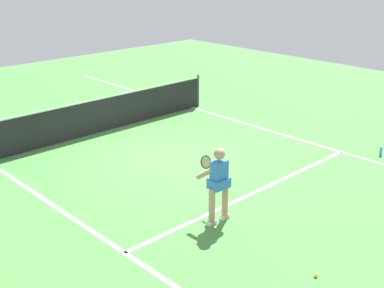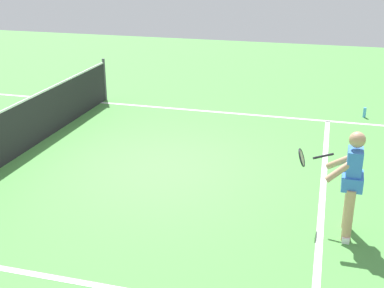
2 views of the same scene
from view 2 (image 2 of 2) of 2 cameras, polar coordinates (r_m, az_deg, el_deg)
name	(u,v)px [view 2 (image 2 of 2)]	position (r m, az deg, el deg)	size (l,w,h in m)	color
ground_plane	(162,167)	(9.43, -3.43, -2.62)	(27.84, 27.84, 0.00)	#4C9342
service_line_marking	(323,185)	(9.00, 14.61, -4.50)	(7.15, 0.10, 0.01)	white
sideline_left_marking	(69,280)	(6.59, -13.69, -14.74)	(0.10, 19.41, 0.01)	white
sideline_right_marking	(207,111)	(12.65, 1.72, 3.73)	(0.10, 19.41, 0.01)	white
court_net	(22,127)	(10.48, -18.65, 1.82)	(7.83, 0.08, 1.11)	#4C4C51
tennis_player	(350,180)	(7.26, 17.42, -3.87)	(0.78, 0.92, 1.55)	tan
water_bottle	(365,112)	(12.85, 18.91, 3.39)	(0.07, 0.07, 0.24)	#4C9EE5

